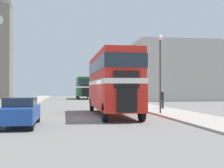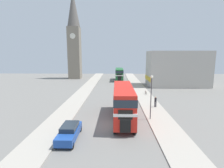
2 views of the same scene
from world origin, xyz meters
name	(u,v)px [view 2 (image 2 of 2)]	position (x,y,z in m)	size (l,w,h in m)	color
ground_plane	(109,126)	(0.00, 0.00, 0.00)	(120.00, 120.00, 0.00)	slate
sidewalk_right	(165,126)	(6.75, 0.00, 0.06)	(3.50, 120.00, 0.12)	#A8A093
sidewalk_left	(55,125)	(-6.75, 0.00, 0.06)	(3.50, 120.00, 0.12)	#A8A093
double_decker_bus	(123,100)	(1.78, 2.40, 2.65)	(2.53, 11.08, 4.45)	red
bus_distant	(119,73)	(1.90, 38.68, 2.42)	(2.54, 9.98, 4.02)	#1E602D
car_parked_near	(69,132)	(-3.98, -3.43, 0.78)	(1.71, 4.65, 1.51)	#1E479E
pedestrian_walking	(155,101)	(7.29, 7.67, 1.11)	(0.35, 0.35, 1.75)	#282833
bicycle_on_pavement	(146,93)	(7.29, 17.08, 0.48)	(0.05, 1.76, 0.78)	black
street_lamp	(151,91)	(5.40, 2.21, 3.96)	(0.36, 0.36, 5.86)	#38383D
church_tower	(74,34)	(-14.20, 43.61, 15.77)	(4.44, 4.44, 30.82)	gray
shop_building_block	(177,69)	(17.80, 28.60, 4.82)	(16.14, 8.24, 9.64)	#B2ADA3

